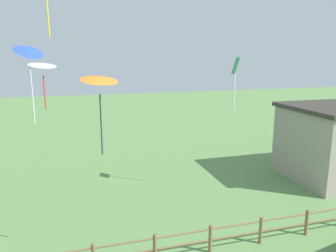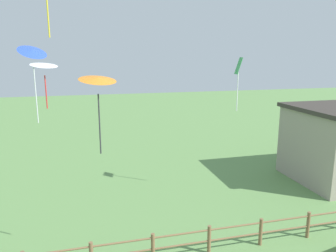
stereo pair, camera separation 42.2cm
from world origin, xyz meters
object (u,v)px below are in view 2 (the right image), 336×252
at_px(kite_white_delta, 44,65).
at_px(kite_orange_delta, 98,80).
at_px(kite_green_diamond, 238,74).
at_px(kite_blue_delta, 32,53).

bearing_deg(kite_white_delta, kite_orange_delta, -54.71).
xyz_separation_m(kite_white_delta, kite_orange_delta, (1.89, -2.67, -0.42)).
xyz_separation_m(kite_white_delta, kite_green_diamond, (9.00, 1.50, -0.54)).
xyz_separation_m(kite_orange_delta, kite_blue_delta, (-2.61, 5.25, 0.89)).
relative_size(kite_blue_delta, kite_green_diamond, 1.36).
bearing_deg(kite_orange_delta, kite_green_diamond, 30.42).
bearing_deg(kite_orange_delta, kite_white_delta, 125.29).
bearing_deg(kite_blue_delta, kite_white_delta, -74.43).
distance_m(kite_white_delta, kite_green_diamond, 9.14).
xyz_separation_m(kite_blue_delta, kite_green_diamond, (9.72, -1.07, -1.02)).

